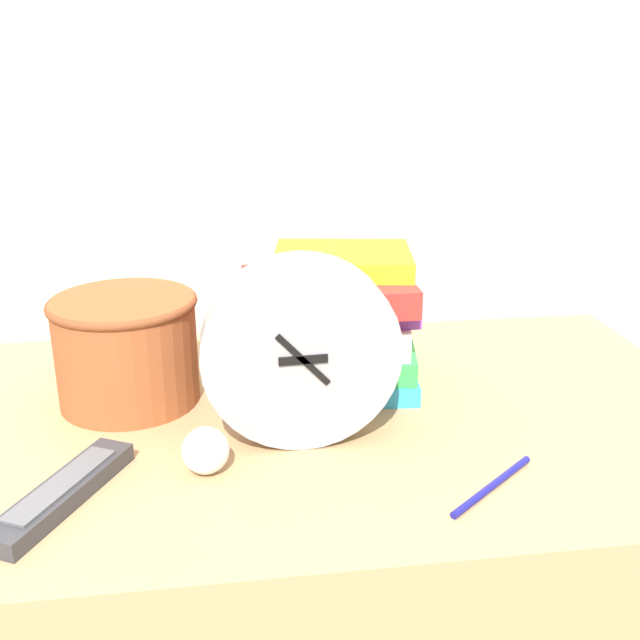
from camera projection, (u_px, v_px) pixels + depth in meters
wall_back at (245, 64)px, 1.17m from camera, size 6.00×0.04×2.40m
desk_clock at (301, 353)px, 0.85m from camera, size 0.23×0.04×0.23m
book_stack at (338, 320)px, 1.01m from camera, size 0.24×0.20×0.19m
basket at (126, 346)px, 0.98m from camera, size 0.19×0.19×0.14m
tv_remote at (62, 493)px, 0.77m from camera, size 0.13×0.20×0.02m
crumpled_paper_ball at (206, 451)px, 0.82m from camera, size 0.05×0.05×0.05m
pen at (492, 486)px, 0.80m from camera, size 0.12×0.10×0.01m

